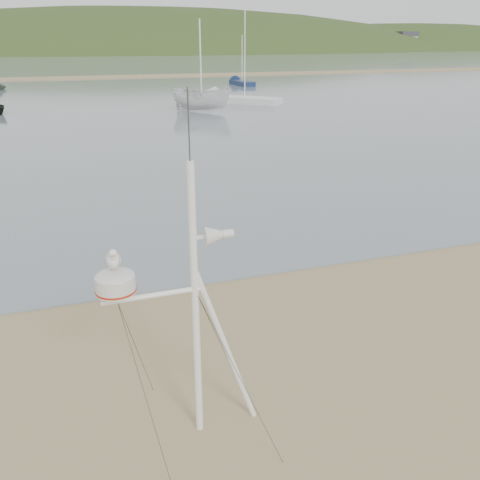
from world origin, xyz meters
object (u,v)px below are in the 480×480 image
object	(u,v)px
sailboat_white_near	(221,99)
boat_white	(201,79)
mast_rig	(194,364)
sailboat_blue_far	(237,82)

from	to	relation	value
sailboat_white_near	boat_white	bearing A→B (deg)	-119.63
mast_rig	sailboat_white_near	distance (m)	39.07
mast_rig	sailboat_blue_far	xyz separation A→B (m)	(18.71, 53.61, -0.80)
boat_white	sailboat_blue_far	bearing A→B (deg)	8.98
boat_white	sailboat_white_near	bearing A→B (deg)	4.24
boat_white	sailboat_blue_far	distance (m)	24.18
boat_white	sailboat_white_near	xyz separation A→B (m)	(3.14, 5.52, -2.03)
mast_rig	sailboat_blue_far	world-z (taller)	sailboat_blue_far
boat_white	sailboat_blue_far	size ratio (longest dim) A/B	0.77
boat_white	sailboat_white_near	size ratio (longest dim) A/B	0.57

